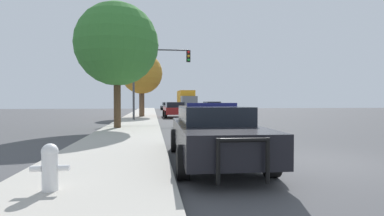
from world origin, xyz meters
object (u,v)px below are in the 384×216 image
car_background_midblock (174,109)px  box_truck (186,100)px  police_car (213,132)px  tree_sidewalk_near (117,44)px  fire_hydrant (50,166)px  car_background_oncoming (212,108)px  traffic_light (156,68)px  car_background_distant (167,106)px  tree_sidewalk_mid (142,73)px

car_background_midblock → box_truck: (3.39, 19.78, 0.96)m
police_car → tree_sidewalk_near: (-3.35, 8.73, 3.74)m
fire_hydrant → car_background_midblock: (3.63, 23.00, 0.24)m
car_background_oncoming → fire_hydrant: bearing=71.6°
fire_hydrant → traffic_light: bearing=84.1°
traffic_light → box_truck: bearing=78.2°
fire_hydrant → tree_sidewalk_near: (-0.25, 11.23, 3.97)m
fire_hydrant → traffic_light: traffic_light is taller
tree_sidewalk_near → car_background_oncoming: bearing=62.9°
car_background_distant → box_truck: box_truck is taller
tree_sidewalk_near → car_background_midblock: bearing=71.8°
car_background_midblock → tree_sidewalk_mid: bearing=-176.5°
police_car → tree_sidewalk_near: tree_sidewalk_near is taller
car_background_oncoming → tree_sidewalk_mid: tree_sidewalk_mid is taller
car_background_distant → tree_sidewalk_mid: (-3.41, -24.52, 3.34)m
car_background_oncoming → car_background_midblock: bearing=43.6°
police_car → tree_sidewalk_mid: bearing=-81.4°
fire_hydrant → car_background_midblock: bearing=81.0°
tree_sidewalk_mid → police_car: bearing=-83.0°
police_car → traffic_light: bearing=-84.0°
car_background_midblock → fire_hydrant: bearing=-99.9°
traffic_light → car_background_midblock: traffic_light is taller
car_background_midblock → car_background_oncoming: car_background_oncoming is taller
car_background_midblock → car_background_distant: car_background_midblock is taller
police_car → car_background_distant: size_ratio=1.27×
car_background_oncoming → tree_sidewalk_near: tree_sidewalk_near is taller
car_background_midblock → car_background_distant: (0.41, 24.29, -0.05)m
tree_sidewalk_mid → fire_hydrant: bearing=-91.6°
police_car → fire_hydrant: police_car is taller
traffic_light → car_background_midblock: (1.74, 4.83, -3.26)m
police_car → car_background_midblock: 20.50m
car_background_distant → box_truck: size_ratio=0.62×
traffic_light → tree_sidewalk_near: tree_sidewalk_near is taller
traffic_light → fire_hydrant: bearing=-95.9°
fire_hydrant → police_car: bearing=38.9°
police_car → tree_sidewalk_near: size_ratio=0.82×
car_background_midblock → tree_sidewalk_mid: tree_sidewalk_mid is taller
tree_sidewalk_near → tree_sidewalk_mid: size_ratio=1.12×
car_background_oncoming → box_truck: 15.24m
fire_hydrant → traffic_light: size_ratio=0.13×
traffic_light → tree_sidewalk_mid: 4.77m
police_car → traffic_light: traffic_light is taller
car_background_oncoming → tree_sidewalk_near: size_ratio=0.69×
car_background_distant → police_car: bearing=-94.7°
police_car → traffic_light: size_ratio=0.99×
box_truck → car_background_midblock: bearing=78.5°
fire_hydrant → car_background_distant: 47.46m
fire_hydrant → traffic_light: 18.60m
box_truck → police_car: bearing=82.6°
car_background_oncoming → tree_sidewalk_mid: bearing=30.9°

